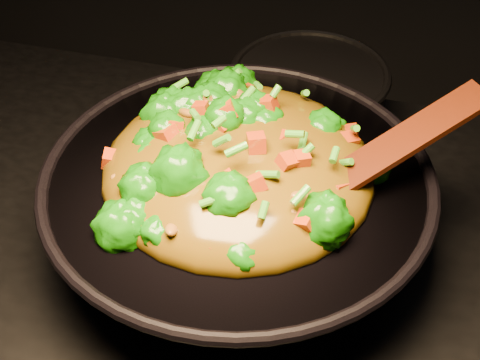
% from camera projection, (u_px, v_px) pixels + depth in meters
% --- Properties ---
extents(wok, '(0.51, 0.51, 0.12)m').
position_uv_depth(wok, '(238.00, 214.00, 0.78)').
color(wok, black).
rests_on(wok, stovetop).
extents(stir_fry, '(0.30, 0.30, 0.10)m').
position_uv_depth(stir_fry, '(238.00, 137.00, 0.71)').
color(stir_fry, '#187708').
rests_on(stir_fry, wok).
extents(spatula, '(0.22, 0.19, 0.11)m').
position_uv_depth(spatula, '(377.00, 158.00, 0.70)').
color(spatula, '#391206').
rests_on(spatula, wok).
extents(back_pot, '(0.23, 0.23, 0.12)m').
position_uv_depth(back_pot, '(307.00, 105.00, 0.94)').
color(back_pot, black).
rests_on(back_pot, stovetop).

